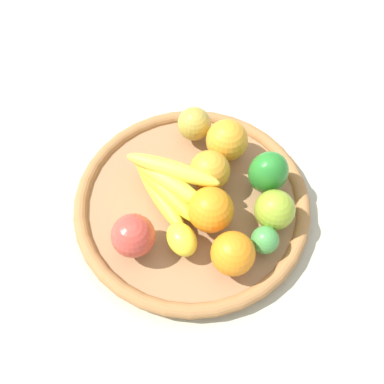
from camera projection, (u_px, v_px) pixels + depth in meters
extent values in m
plane|color=#B6B39A|center=(192.00, 207.00, 0.85)|extent=(2.40, 2.40, 0.00)
cylinder|color=#A0754D|center=(192.00, 204.00, 0.84)|extent=(0.43, 0.43, 0.02)
torus|color=#AA7240|center=(192.00, 201.00, 0.82)|extent=(0.45, 0.45, 0.03)
ellipsoid|color=#278229|center=(268.00, 172.00, 0.79)|extent=(0.08, 0.07, 0.09)
sphere|color=#CC4236|center=(133.00, 236.00, 0.73)|extent=(0.10, 0.10, 0.08)
sphere|color=gold|center=(210.00, 171.00, 0.80)|extent=(0.10, 0.10, 0.08)
ellipsoid|color=yellow|center=(160.00, 196.00, 0.80)|extent=(0.04, 0.18, 0.03)
ellipsoid|color=yellow|center=(164.00, 189.00, 0.79)|extent=(0.06, 0.18, 0.03)
ellipsoid|color=yellow|center=(168.00, 181.00, 0.78)|extent=(0.09, 0.18, 0.03)
ellipsoid|color=yellow|center=(173.00, 170.00, 0.77)|extent=(0.13, 0.16, 0.03)
sphere|color=orange|center=(210.00, 210.00, 0.75)|extent=(0.10, 0.10, 0.08)
ellipsoid|color=yellow|center=(182.00, 239.00, 0.74)|extent=(0.05, 0.07, 0.05)
sphere|color=gold|center=(194.00, 124.00, 0.86)|extent=(0.09, 0.09, 0.07)
sphere|color=orange|center=(227.00, 140.00, 0.83)|extent=(0.11, 0.11, 0.08)
sphere|color=#469543|center=(265.00, 240.00, 0.74)|extent=(0.07, 0.07, 0.05)
sphere|color=#8FAA2C|center=(275.00, 210.00, 0.76)|extent=(0.07, 0.07, 0.07)
sphere|color=orange|center=(233.00, 253.00, 0.71)|extent=(0.10, 0.10, 0.07)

